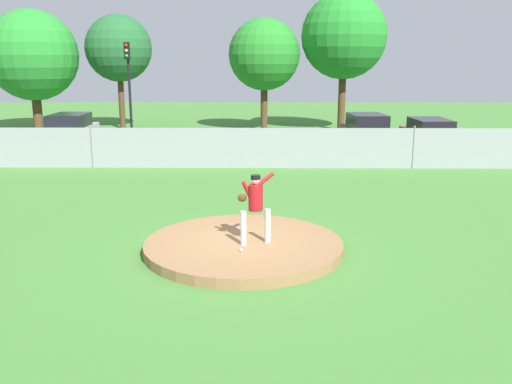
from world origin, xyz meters
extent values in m
plane|color=#427A33|center=(0.00, 6.00, 0.00)|extent=(80.00, 80.00, 0.00)
cube|color=#2B2B2D|center=(0.00, 14.50, 0.00)|extent=(44.00, 7.00, 0.01)
cylinder|color=olive|center=(0.00, 0.00, 0.11)|extent=(4.52, 4.52, 0.23)
cylinder|color=silver|center=(0.01, -0.24, 0.62)|extent=(0.13, 0.13, 0.77)
cylinder|color=silver|center=(0.55, -0.05, 0.62)|extent=(0.13, 0.13, 0.77)
cylinder|color=maroon|center=(0.28, -0.15, 1.29)|extent=(0.32, 0.32, 0.58)
cylinder|color=maroon|center=(0.46, -0.15, 1.68)|extent=(0.48, 0.24, 0.37)
cylinder|color=maroon|center=(0.10, -0.15, 1.45)|extent=(0.29, 0.18, 0.46)
ellipsoid|color=#4C2D14|center=(-0.02, -0.10, 1.28)|extent=(0.20, 0.12, 0.18)
sphere|color=tan|center=(0.28, -0.15, 1.68)|extent=(0.20, 0.20, 0.20)
cylinder|color=black|center=(0.28, -0.15, 1.75)|extent=(0.21, 0.21, 0.09)
sphere|color=white|center=(-0.02, -0.70, 0.27)|extent=(0.07, 0.07, 0.07)
cube|color=gray|center=(0.00, 10.00, 0.81)|extent=(32.27, 0.03, 1.62)
cylinder|color=slate|center=(-6.45, 10.00, 0.86)|extent=(0.07, 0.07, 1.72)
cylinder|color=slate|center=(6.45, 10.00, 0.86)|extent=(0.07, 0.07, 1.72)
cube|color=#B7BABF|center=(-8.91, 14.65, 0.72)|extent=(1.82, 4.35, 0.79)
cube|color=black|center=(-8.91, 14.65, 1.42)|extent=(1.64, 2.41, 0.62)
cylinder|color=black|center=(-8.94, 15.99, 0.32)|extent=(1.80, 0.68, 0.64)
cylinder|color=black|center=(-8.88, 13.31, 0.32)|extent=(1.80, 0.68, 0.64)
cube|color=maroon|center=(5.44, 14.64, 0.70)|extent=(2.02, 4.28, 0.76)
cube|color=black|center=(5.44, 14.64, 1.41)|extent=(1.75, 2.40, 0.67)
cylinder|color=black|center=(5.34, 15.92, 0.32)|extent=(1.83, 0.77, 0.64)
cylinder|color=black|center=(5.53, 13.35, 0.32)|extent=(1.83, 0.77, 0.64)
cube|color=#A81919|center=(8.35, 14.23, 0.65)|extent=(1.85, 4.58, 0.66)
cube|color=black|center=(8.35, 14.23, 1.27)|extent=(1.65, 2.54, 0.58)
cylinder|color=black|center=(8.31, 15.64, 0.32)|extent=(1.78, 0.70, 0.64)
cylinder|color=black|center=(8.40, 12.83, 0.32)|extent=(1.78, 0.70, 0.64)
cone|color=orange|center=(10.55, 15.94, 0.28)|extent=(0.32, 0.32, 0.55)
cube|color=black|center=(10.55, 15.94, 0.02)|extent=(0.40, 0.40, 0.03)
cylinder|color=black|center=(-6.84, 18.60, 2.59)|extent=(0.14, 0.14, 5.19)
cube|color=black|center=(-6.84, 18.42, 4.74)|extent=(0.28, 0.24, 0.90)
sphere|color=red|center=(-6.84, 18.30, 5.01)|extent=(0.18, 0.18, 0.18)
sphere|color=orange|center=(-6.84, 18.30, 4.74)|extent=(0.18, 0.18, 0.18)
sphere|color=green|center=(-6.84, 18.30, 4.47)|extent=(0.18, 0.18, 0.18)
cylinder|color=#4C331E|center=(-13.48, 22.22, 1.32)|extent=(0.56, 0.56, 2.64)
sphere|color=#25822A|center=(-13.48, 22.22, 4.54)|extent=(5.43, 5.43, 5.43)
cylinder|color=#4C331E|center=(-8.49, 23.21, 1.77)|extent=(0.36, 0.36, 3.54)
sphere|color=#215A2C|center=(-8.49, 23.21, 4.97)|extent=(4.08, 4.08, 4.08)
cylinder|color=#4C331E|center=(0.51, 22.49, 1.54)|extent=(0.42, 0.42, 3.08)
sphere|color=#247D24|center=(0.51, 22.49, 4.59)|extent=(4.32, 4.32, 4.32)
cylinder|color=#4C331E|center=(5.31, 22.63, 1.94)|extent=(0.44, 0.44, 3.87)
sphere|color=#218027|center=(5.31, 22.63, 5.67)|extent=(5.14, 5.14, 5.14)
camera|label=1|loc=(0.43, -11.99, 4.24)|focal=38.87mm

